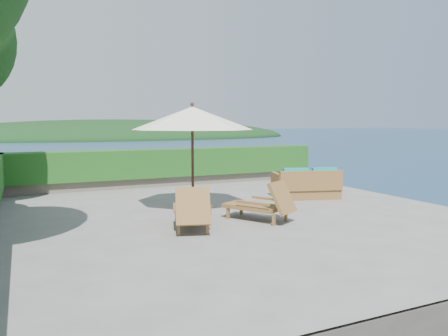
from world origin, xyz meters
name	(u,v)px	position (x,y,z in m)	size (l,w,h in m)	color
ground	(227,215)	(0.00, 0.00, 0.00)	(12.00, 12.00, 0.00)	gray
foundation	(227,274)	(0.00, 0.00, -1.55)	(12.00, 12.00, 3.00)	#524A41
ocean	(227,328)	(0.00, 0.00, -3.00)	(600.00, 600.00, 0.00)	#19354E
offshore_island	(117,138)	(25.00, 140.00, -3.00)	(126.00, 57.60, 12.60)	black
planter_wall_far	(162,181)	(0.00, 5.60, 0.18)	(12.00, 0.60, 0.36)	slate
hedge_far	(161,163)	(0.00, 5.60, 0.85)	(12.40, 0.90, 1.00)	#1F4914
patio_umbrella	(192,119)	(-0.54, 0.96, 2.40)	(4.19, 4.19, 2.84)	black
lounge_left	(192,211)	(-1.33, -1.04, 0.42)	(1.20, 1.86, 0.99)	brown
lounge_right	(262,204)	(0.48, -0.95, 0.41)	(1.44, 1.81, 0.97)	brown
side_table	(202,208)	(-0.92, -0.61, 0.36)	(0.49, 0.49, 0.44)	brown
wicker_loveseat	(307,186)	(3.27, 1.17, 0.38)	(2.17, 1.50, 0.97)	brown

